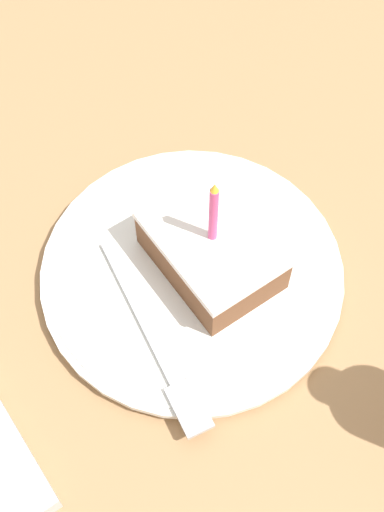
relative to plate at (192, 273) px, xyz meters
The scene contains 4 objects.
ground_plane 0.03m from the plate, 151.39° to the right, with size 2.40×2.40×0.04m.
plate is the anchor object (origin of this frame).
cake_slice 0.03m from the plate, 161.35° to the left, with size 0.08×0.12×0.12m.
fork 0.08m from the plate, 33.63° to the left, with size 0.05×0.20×0.00m.
Camera 1 is at (0.20, 0.27, 0.57)m, focal length 50.00 mm.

